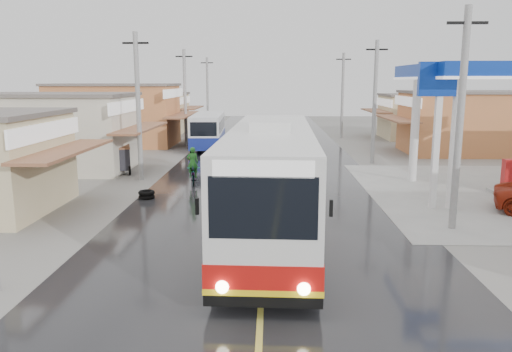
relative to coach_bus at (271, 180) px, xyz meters
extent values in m
plane|color=slate|center=(-0.24, 0.92, -1.99)|extent=(120.00, 120.00, 0.00)
cube|color=black|center=(-0.24, 15.92, -1.98)|extent=(12.00, 90.00, 0.02)
cube|color=#D8CC4C|center=(-0.24, 15.92, -1.97)|extent=(0.15, 90.00, 0.01)
cylinder|color=white|center=(7.76, 9.92, 0.76)|extent=(0.44, 0.44, 5.50)
cylinder|color=white|center=(7.76, 3.92, 0.76)|extent=(0.44, 0.44, 5.50)
cube|color=#B21919|center=(11.56, 6.92, -1.04)|extent=(0.60, 0.45, 1.50)
cube|color=white|center=(6.96, 3.92, 1.01)|extent=(0.25, 0.25, 6.00)
cube|color=navy|center=(6.96, 3.92, 3.51)|extent=(1.80, 0.30, 1.40)
cube|color=silver|center=(0.00, -0.08, 0.23)|extent=(3.07, 13.13, 3.21)
cube|color=black|center=(0.00, -0.08, -1.48)|extent=(3.09, 13.15, 0.33)
cube|color=red|center=(0.00, -0.08, -0.94)|extent=(3.11, 13.17, 0.60)
cube|color=yellow|center=(0.00, -0.08, -1.30)|extent=(3.12, 13.18, 0.15)
cube|color=black|center=(0.01, 0.46, 0.58)|extent=(3.04, 10.41, 1.09)
cube|color=black|center=(-0.18, -6.56, 0.69)|extent=(2.42, 0.19, 1.41)
cube|color=black|center=(0.17, 6.40, 0.69)|extent=(2.42, 0.19, 1.20)
cube|color=white|center=(-0.18, -6.56, 1.56)|extent=(2.22, 0.18, 0.38)
cube|color=silver|center=(0.00, -0.08, 2.00)|extent=(1.39, 3.30, 0.33)
cylinder|color=black|center=(-1.34, -4.62, -1.37)|extent=(0.41, 1.21, 1.20)
cylinder|color=black|center=(1.08, -4.68, -1.37)|extent=(0.41, 1.21, 1.20)
cylinder|color=black|center=(-1.10, 4.09, -1.37)|extent=(0.41, 1.21, 1.20)
cylinder|color=black|center=(1.32, 4.02, -1.37)|extent=(0.41, 1.21, 1.20)
sphere|color=#FFF2CC|center=(-1.10, -6.60, -1.16)|extent=(0.31, 0.31, 0.30)
sphere|color=#FFF2CC|center=(0.75, -6.65, -1.16)|extent=(0.31, 0.31, 0.30)
cube|color=black|center=(-1.68, -6.27, 0.64)|extent=(0.08, 0.08, 0.38)
cube|color=black|center=(1.34, -6.35, 0.64)|extent=(0.08, 0.08, 0.38)
cube|color=silver|center=(-5.07, 22.92, -0.34)|extent=(2.57, 8.46, 2.33)
cube|color=navy|center=(-5.07, 22.92, -1.14)|extent=(2.61, 8.50, 0.93)
cube|color=black|center=(-5.07, 22.92, -0.02)|extent=(2.55, 7.07, 0.84)
cube|color=black|center=(-4.91, 18.79, -0.02)|extent=(1.94, 0.20, 1.02)
cylinder|color=black|center=(-5.95, 19.91, -1.51)|extent=(0.32, 0.94, 0.93)
cylinder|color=black|center=(-3.96, 19.98, -1.51)|extent=(0.32, 0.94, 0.93)
cylinder|color=black|center=(-6.19, 25.86, -1.51)|extent=(0.32, 0.94, 0.93)
cylinder|color=black|center=(-4.20, 25.94, -1.51)|extent=(0.32, 0.94, 0.93)
imported|color=black|center=(-4.13, 8.79, -1.50)|extent=(0.97, 1.96, 0.98)
imported|color=#267427|center=(-4.13, 8.57, -0.79)|extent=(0.66, 0.49, 1.64)
cube|color=#26262D|center=(-9.04, 11.83, -1.09)|extent=(1.75, 2.19, 1.24)
cube|color=brown|center=(-9.04, 11.83, -0.42)|extent=(1.81, 2.25, 0.10)
cylinder|color=black|center=(-9.48, 11.00, -1.71)|extent=(0.33, 0.60, 0.57)
cylinder|color=black|center=(-9.88, 12.27, -1.71)|extent=(0.33, 0.60, 0.57)
cylinder|color=black|center=(-8.24, 11.18, -1.71)|extent=(0.28, 0.58, 0.57)
torus|color=black|center=(-5.81, 5.34, -1.89)|extent=(0.77, 0.77, 0.20)
torus|color=black|center=(-5.81, 5.34, -1.70)|extent=(0.77, 0.77, 0.20)
camera|label=1|loc=(-0.02, -17.20, 3.44)|focal=35.00mm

